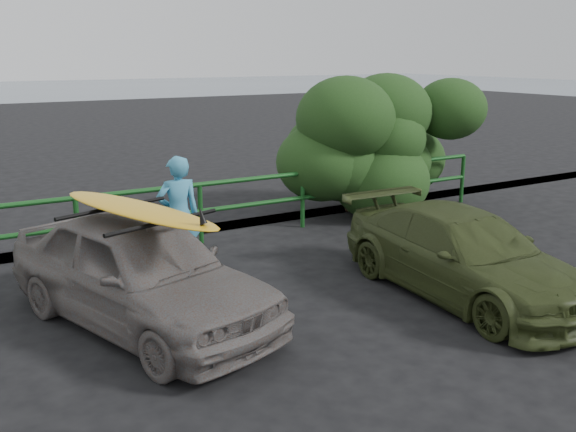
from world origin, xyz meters
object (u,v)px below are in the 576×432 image
olive_vehicle (464,255)px  man (178,215)px  sedan (140,272)px  guardrail (142,221)px  surfboard (137,209)px

olive_vehicle → man: (-2.83, 2.79, 0.30)m
sedan → man: size_ratio=2.25×
guardrail → olive_vehicle: (3.00, -3.96, 0.04)m
sedan → surfboard: surfboard is taller
sedan → olive_vehicle: (3.92, -1.20, -0.10)m
sedan → man: 1.93m
guardrail → sedan: 2.91m
guardrail → surfboard: 3.04m
sedan → man: (1.09, 1.58, 0.20)m
guardrail → man: 1.23m
surfboard → man: bearing=38.4°
olive_vehicle → guardrail: bearing=129.4°
olive_vehicle → surfboard: (-3.92, 1.20, 0.84)m
man → guardrail: bearing=-76.7°
olive_vehicle → man: 3.98m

